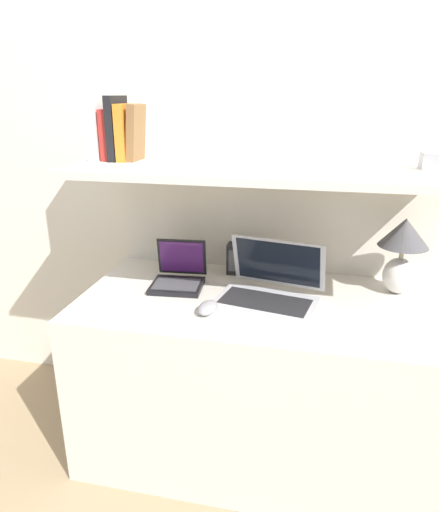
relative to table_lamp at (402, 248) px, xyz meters
The scene contains 16 objects.
ground_plane 1.19m from the table_lamp, 135.15° to the right, with size 12.00×12.00×0.00m, color #9E8460.
wall_back 0.66m from the table_lamp, 157.97° to the left, with size 6.00×0.05×2.40m.
desk 0.80m from the table_lamp, 160.47° to the right, with size 1.40×0.70×0.72m.
back_riser 0.65m from the table_lamp, 162.15° to the left, with size 1.40×0.04×1.21m.
shelf 0.64m from the table_lamp, 167.74° to the right, with size 1.40×0.63×0.03m.
table_lamp is the anchor object (origin of this frame).
laptop_large 0.55m from the table_lamp, 159.14° to the right, with size 0.43×0.36×0.23m.
laptop_small 0.91m from the table_lamp, behind, with size 0.23×0.23×0.18m.
computer_mouse 0.81m from the table_lamp, 154.13° to the right, with size 0.07×0.12×0.04m.
router_box 0.68m from the table_lamp, behind, with size 0.11×0.07×0.14m.
book_white 1.29m from the table_lamp, behind, with size 0.04×0.16×0.26m.
book_red 1.24m from the table_lamp, behind, with size 0.03×0.13×0.19m.
book_black 1.21m from the table_lamp, behind, with size 0.03×0.16×0.24m.
book_orange 1.17m from the table_lamp, behind, with size 0.03×0.15×0.21m.
book_brown 1.14m from the table_lamp, behind, with size 0.05×0.12×0.21m.
shelf_gadget 0.38m from the table_lamp, 68.82° to the right, with size 0.10×0.08×0.06m.
Camera 1 is at (0.21, -1.28, 1.48)m, focal length 32.00 mm.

